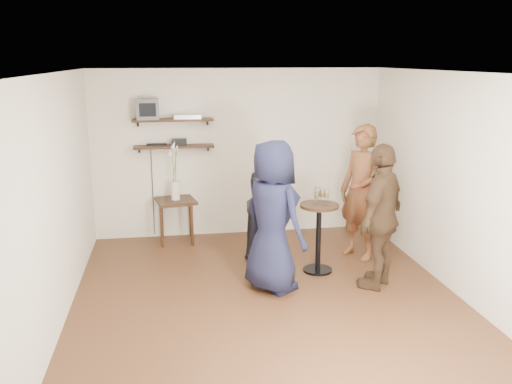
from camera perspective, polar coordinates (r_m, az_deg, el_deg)
room at (r=6.08m, az=1.23°, el=0.15°), size 4.58×5.08×2.68m
shelf_upper at (r=8.23m, az=-8.73°, el=7.51°), size 1.20×0.25×0.04m
shelf_lower at (r=8.28m, az=-8.63°, el=4.76°), size 1.20×0.25×0.04m
crt_monitor at (r=8.21m, az=-11.32°, el=8.57°), size 0.32×0.30×0.30m
dvd_deck at (r=8.23m, az=-7.24°, el=7.89°), size 0.40×0.24×0.06m
radio at (r=8.27m, az=-8.08°, el=5.24°), size 0.22×0.10×0.10m
power_strip at (r=8.33m, az=-10.41°, el=4.97°), size 0.30×0.05×0.03m
side_table at (r=8.30m, az=-8.42°, el=-1.52°), size 0.65×0.65×0.67m
vase_lilies at (r=8.20m, az=-8.53°, el=1.13°), size 0.19×0.19×0.90m
drinks_table at (r=7.11m, az=6.61°, el=-3.84°), size 0.50×0.50×0.92m
wine_glass_fl at (r=6.94m, az=6.40°, el=-0.36°), size 0.06×0.06×0.19m
wine_glass_fr at (r=6.97m, az=7.41°, el=-0.23°), size 0.07×0.07×0.20m
wine_glass_bl at (r=7.04m, az=6.48°, el=-0.04°), size 0.07×0.07×0.21m
wine_glass_br at (r=6.99m, az=7.02°, el=-0.20°), size 0.07×0.07×0.20m
person_plaid at (r=7.63m, az=11.02°, el=-0.03°), size 0.74×0.82×1.88m
person_dark at (r=7.53m, az=1.36°, el=-1.04°), size 0.99×0.97×1.61m
person_navy at (r=6.43m, az=1.78°, el=-2.62°), size 0.98×1.07×1.84m
person_brown at (r=6.69m, az=13.04°, el=-2.54°), size 1.04×1.06×1.78m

